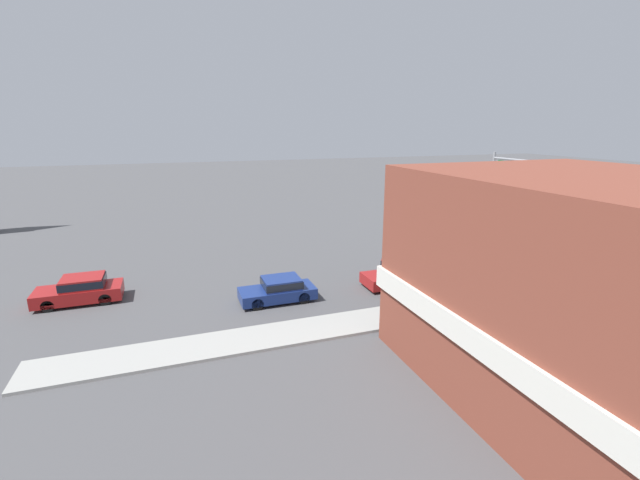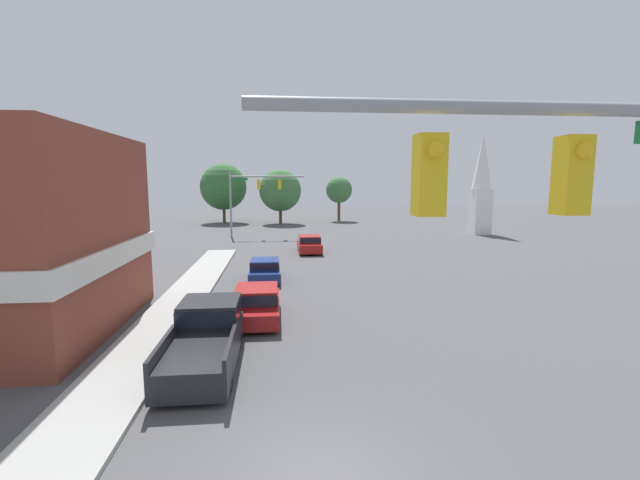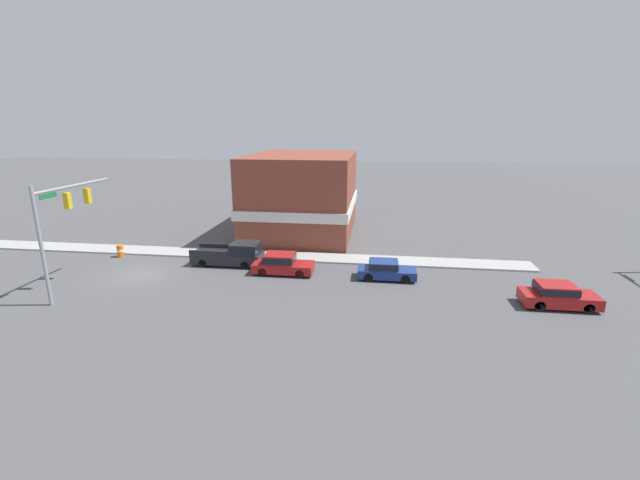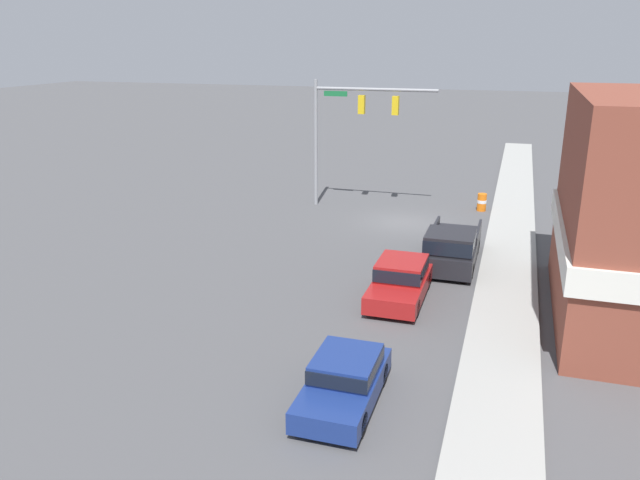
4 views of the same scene
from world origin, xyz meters
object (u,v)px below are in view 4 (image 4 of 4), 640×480
at_px(car_second_ahead, 345,379).
at_px(pickup_truck_parked, 452,247).
at_px(car_lead, 400,279).
at_px(construction_barrel, 482,202).

xyz_separation_m(car_second_ahead, pickup_truck_parked, (-1.61, -11.95, 0.20)).
bearing_deg(car_lead, car_second_ahead, 89.13).
distance_m(car_lead, pickup_truck_parked, 4.49).
bearing_deg(car_second_ahead, pickup_truck_parked, -97.69).
height_order(car_lead, construction_barrel, car_lead).
height_order(car_second_ahead, construction_barrel, car_second_ahead).
height_order(car_lead, pickup_truck_parked, pickup_truck_parked).
height_order(car_second_ahead, pickup_truck_parked, pickup_truck_parked).
distance_m(pickup_truck_parked, construction_barrel, 10.25).
bearing_deg(car_second_ahead, construction_barrel, -95.86).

